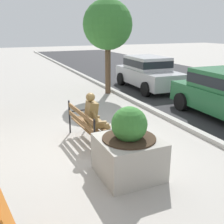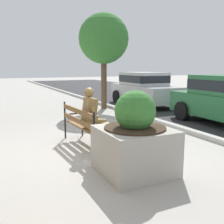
{
  "view_description": "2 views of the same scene",
  "coord_description": "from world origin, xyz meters",
  "views": [
    {
      "loc": [
        5.78,
        -2.1,
        2.83
      ],
      "look_at": [
        -0.26,
        0.58,
        0.75
      ],
      "focal_mm": 42.54,
      "sensor_mm": 36.0,
      "label": 1
    },
    {
      "loc": [
        5.3,
        -2.1,
        1.82
      ],
      "look_at": [
        -0.26,
        0.58,
        0.75
      ],
      "focal_mm": 42.0,
      "sensor_mm": 36.0,
      "label": 2
    }
  ],
  "objects": [
    {
      "name": "ground_plane",
      "position": [
        0.0,
        0.0,
        0.0
      ],
      "size": [
        80.0,
        80.0,
        0.0
      ],
      "primitive_type": "plane",
      "color": "#ADA8A0"
    },
    {
      "name": "curb_stone",
      "position": [
        0.0,
        2.9,
        0.06
      ],
      "size": [
        60.0,
        0.2,
        0.12
      ],
      "primitive_type": "cube",
      "color": "#B2AFA8",
      "rests_on": "ground"
    },
    {
      "name": "park_bench",
      "position": [
        -0.25,
        -0.13,
        0.54
      ],
      "size": [
        1.83,
        0.63,
        0.95
      ],
      "color": "brown",
      "rests_on": "ground"
    },
    {
      "name": "bronze_statue_seated",
      "position": [
        -0.06,
        0.08,
        0.67
      ],
      "size": [
        0.64,
        0.76,
        1.37
      ],
      "color": "olive",
      "rests_on": "ground"
    },
    {
      "name": "concrete_planter",
      "position": [
        1.57,
        0.13,
        0.57
      ],
      "size": [
        1.17,
        1.17,
        1.43
      ],
      "color": "#A8A399",
      "rests_on": "ground"
    },
    {
      "name": "street_tree_near_bench",
      "position": [
        -5.18,
        2.56,
        2.97
      ],
      "size": [
        2.12,
        2.12,
        4.06
      ],
      "color": "brown",
      "rests_on": "ground"
    },
    {
      "name": "parked_car_silver",
      "position": [
        -5.31,
        4.73,
        0.84
      ],
      "size": [
        4.16,
        2.03,
        1.56
      ],
      "color": "#B7B7BC",
      "rests_on": "ground"
    }
  ]
}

